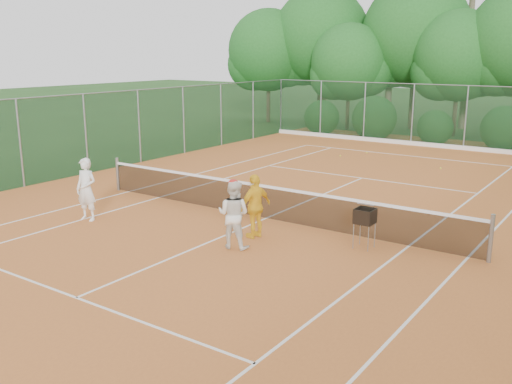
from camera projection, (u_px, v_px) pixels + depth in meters
ground at (265, 219)px, 15.85m from camera, size 120.00×120.00×0.00m
clay_court at (265, 219)px, 15.85m from camera, size 18.00×36.00×0.02m
tennis_net at (265, 201)px, 15.72m from camera, size 11.97×0.10×1.10m
player_white at (86, 189)px, 15.53m from camera, size 0.69×0.51×1.73m
player_center_grp at (234, 214)px, 13.33m from camera, size 0.90×0.77×1.66m
player_yellow at (255, 206)px, 14.09m from camera, size 0.58×1.00×1.61m
ball_hopper at (365, 217)px, 13.30m from camera, size 0.42×0.42×0.96m
stray_ball_a at (340, 156)px, 25.27m from camera, size 0.07×0.07×0.07m
stray_ball_b at (367, 153)px, 26.03m from camera, size 0.07×0.07×0.07m
stray_ball_c at (441, 168)px, 22.55m from camera, size 0.07×0.07×0.07m
court_markings at (265, 219)px, 15.85m from camera, size 11.03×23.83×0.01m
fence_back at (438, 116)px, 27.46m from camera, size 18.07×0.07×3.00m
fence_left at (20, 143)px, 19.27m from camera, size 0.07×33.07×3.00m
tropical_treeline at (502, 41)px, 29.97m from camera, size 32.10×8.49×15.03m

